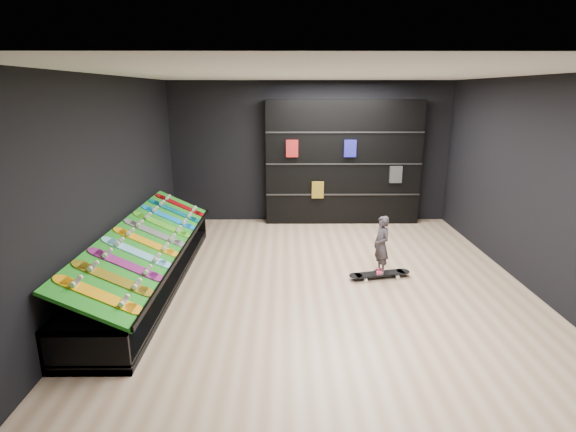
{
  "coord_description": "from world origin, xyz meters",
  "views": [
    {
      "loc": [
        -0.55,
        -6.19,
        2.78
      ],
      "look_at": [
        -0.5,
        0.2,
        1.0
      ],
      "focal_mm": 28.0,
      "sensor_mm": 36.0,
      "label": 1
    }
  ],
  "objects_px": {
    "child": "(381,256)",
    "floor_skateboard": "(380,276)",
    "display_rack": "(149,269)",
    "back_shelving": "(343,163)"
  },
  "relations": [
    {
      "from": "child",
      "to": "floor_skateboard",
      "type": "bearing_deg",
      "value": 74.11
    },
    {
      "from": "floor_skateboard",
      "to": "child",
      "type": "distance_m",
      "value": 0.32
    },
    {
      "from": "display_rack",
      "to": "back_shelving",
      "type": "distance_m",
      "value": 4.76
    },
    {
      "from": "floor_skateboard",
      "to": "child",
      "type": "height_order",
      "value": "child"
    },
    {
      "from": "back_shelving",
      "to": "child",
      "type": "distance_m",
      "value": 3.27
    },
    {
      "from": "display_rack",
      "to": "back_shelving",
      "type": "height_order",
      "value": "back_shelving"
    },
    {
      "from": "display_rack",
      "to": "child",
      "type": "height_order",
      "value": "child"
    },
    {
      "from": "display_rack",
      "to": "child",
      "type": "xyz_separation_m",
      "value": [
        3.46,
        0.2,
        0.11
      ]
    },
    {
      "from": "back_shelving",
      "to": "floor_skateboard",
      "type": "distance_m",
      "value": 3.37
    },
    {
      "from": "floor_skateboard",
      "to": "back_shelving",
      "type": "bearing_deg",
      "value": 81.83
    }
  ]
}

